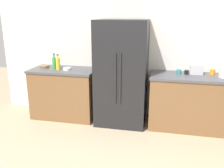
{
  "coord_description": "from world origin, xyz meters",
  "views": [
    {
      "loc": [
        0.6,
        -2.46,
        1.95
      ],
      "look_at": [
        -0.05,
        0.5,
        1.06
      ],
      "focal_mm": 39.05,
      "sensor_mm": 36.0,
      "label": 1
    }
  ],
  "objects_px": {
    "cup_b": "(186,72)",
    "bowl_a": "(45,67)",
    "refrigerator": "(122,73)",
    "bottle_a": "(58,63)",
    "cup_c": "(179,72)",
    "toaster": "(196,69)",
    "cup_a": "(212,72)",
    "bowl_b": "(67,69)",
    "bottle_b": "(54,63)"
  },
  "relations": [
    {
      "from": "cup_b",
      "to": "bowl_b",
      "type": "bearing_deg",
      "value": -175.78
    },
    {
      "from": "toaster",
      "to": "cup_a",
      "type": "distance_m",
      "value": 0.27
    },
    {
      "from": "cup_b",
      "to": "bowl_a",
      "type": "bearing_deg",
      "value": -178.87
    },
    {
      "from": "toaster",
      "to": "cup_c",
      "type": "xyz_separation_m",
      "value": [
        -0.29,
        -0.06,
        -0.05
      ]
    },
    {
      "from": "cup_c",
      "to": "refrigerator",
      "type": "bearing_deg",
      "value": -174.02
    },
    {
      "from": "cup_a",
      "to": "cup_c",
      "type": "xyz_separation_m",
      "value": [
        -0.56,
        -0.08,
        -0.01
      ]
    },
    {
      "from": "cup_b",
      "to": "bowl_a",
      "type": "relative_size",
      "value": 0.43
    },
    {
      "from": "bowl_a",
      "to": "bowl_b",
      "type": "distance_m",
      "value": 0.51
    },
    {
      "from": "bottle_b",
      "to": "bowl_a",
      "type": "distance_m",
      "value": 0.24
    },
    {
      "from": "refrigerator",
      "to": "cup_b",
      "type": "distance_m",
      "value": 1.11
    },
    {
      "from": "cup_a",
      "to": "cup_b",
      "type": "distance_m",
      "value": 0.44
    },
    {
      "from": "bowl_a",
      "to": "toaster",
      "type": "bearing_deg",
      "value": 2.01
    },
    {
      "from": "bottle_a",
      "to": "cup_a",
      "type": "bearing_deg",
      "value": 4.39
    },
    {
      "from": "bowl_a",
      "to": "bowl_b",
      "type": "height_order",
      "value": "bowl_a"
    },
    {
      "from": "toaster",
      "to": "bowl_a",
      "type": "xyz_separation_m",
      "value": [
        -2.77,
        -0.1,
        -0.06
      ]
    },
    {
      "from": "cup_b",
      "to": "refrigerator",
      "type": "bearing_deg",
      "value": -174.19
    },
    {
      "from": "bottle_a",
      "to": "cup_c",
      "type": "distance_m",
      "value": 2.16
    },
    {
      "from": "bottle_a",
      "to": "cup_a",
      "type": "height_order",
      "value": "bottle_a"
    },
    {
      "from": "refrigerator",
      "to": "cup_b",
      "type": "relative_size",
      "value": 25.19
    },
    {
      "from": "bottle_a",
      "to": "bottle_b",
      "type": "relative_size",
      "value": 0.99
    },
    {
      "from": "cup_b",
      "to": "bowl_b",
      "type": "xyz_separation_m",
      "value": [
        -2.1,
        -0.16,
        -0.01
      ]
    },
    {
      "from": "toaster",
      "to": "cup_c",
      "type": "bearing_deg",
      "value": -169.08
    },
    {
      "from": "refrigerator",
      "to": "cup_b",
      "type": "bearing_deg",
      "value": 5.81
    },
    {
      "from": "cup_b",
      "to": "cup_c",
      "type": "xyz_separation_m",
      "value": [
        -0.13,
        -0.01,
        0.0
      ]
    },
    {
      "from": "refrigerator",
      "to": "bottle_b",
      "type": "distance_m",
      "value": 1.29
    },
    {
      "from": "toaster",
      "to": "cup_b",
      "type": "height_order",
      "value": "toaster"
    },
    {
      "from": "bottle_a",
      "to": "bottle_b",
      "type": "distance_m",
      "value": 0.12
    },
    {
      "from": "bottle_a",
      "to": "bowl_a",
      "type": "distance_m",
      "value": 0.34
    },
    {
      "from": "bottle_a",
      "to": "bowl_a",
      "type": "xyz_separation_m",
      "value": [
        -0.32,
        0.08,
        -0.09
      ]
    },
    {
      "from": "cup_c",
      "to": "bowl_b",
      "type": "bearing_deg",
      "value": -175.8
    },
    {
      "from": "refrigerator",
      "to": "bowl_b",
      "type": "relative_size",
      "value": 13.01
    },
    {
      "from": "refrigerator",
      "to": "bowl_a",
      "type": "relative_size",
      "value": 10.74
    },
    {
      "from": "bottle_b",
      "to": "cup_c",
      "type": "distance_m",
      "value": 2.26
    },
    {
      "from": "bottle_b",
      "to": "cup_b",
      "type": "bearing_deg",
      "value": 1.86
    },
    {
      "from": "refrigerator",
      "to": "bowl_b",
      "type": "xyz_separation_m",
      "value": [
        -1.0,
        -0.04,
        0.04
      ]
    },
    {
      "from": "refrigerator",
      "to": "bowl_b",
      "type": "distance_m",
      "value": 1.01
    },
    {
      "from": "refrigerator",
      "to": "bottle_a",
      "type": "height_order",
      "value": "refrigerator"
    },
    {
      "from": "bottle_a",
      "to": "bowl_a",
      "type": "height_order",
      "value": "bottle_a"
    },
    {
      "from": "cup_c",
      "to": "bowl_b",
      "type": "relative_size",
      "value": 0.57
    },
    {
      "from": "refrigerator",
      "to": "bowl_a",
      "type": "bearing_deg",
      "value": 177.68
    },
    {
      "from": "toaster",
      "to": "cup_a",
      "type": "bearing_deg",
      "value": 5.7
    },
    {
      "from": "cup_b",
      "to": "bowl_a",
      "type": "distance_m",
      "value": 2.6
    },
    {
      "from": "bottle_a",
      "to": "cup_a",
      "type": "distance_m",
      "value": 2.72
    },
    {
      "from": "cup_b",
      "to": "cup_c",
      "type": "bearing_deg",
      "value": -175.49
    },
    {
      "from": "bottle_b",
      "to": "cup_c",
      "type": "bearing_deg",
      "value": 1.71
    },
    {
      "from": "toaster",
      "to": "cup_a",
      "type": "relative_size",
      "value": 2.33
    },
    {
      "from": "bottle_a",
      "to": "bowl_b",
      "type": "xyz_separation_m",
      "value": [
        0.18,
        -0.02,
        -0.09
      ]
    },
    {
      "from": "cup_a",
      "to": "cup_c",
      "type": "height_order",
      "value": "cup_a"
    },
    {
      "from": "refrigerator",
      "to": "toaster",
      "type": "distance_m",
      "value": 1.28
    },
    {
      "from": "toaster",
      "to": "cup_b",
      "type": "bearing_deg",
      "value": -164.25
    }
  ]
}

